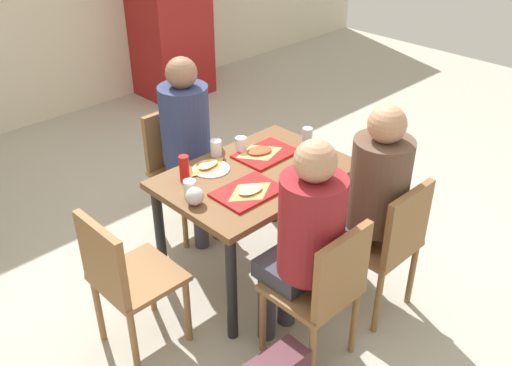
# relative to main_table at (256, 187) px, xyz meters

# --- Properties ---
(ground_plane) EXTENTS (10.00, 10.00, 0.02)m
(ground_plane) POSITION_rel_main_table_xyz_m (0.00, 0.00, -0.64)
(ground_plane) COLOR #B2AD9E
(main_table) EXTENTS (1.10, 0.76, 0.73)m
(main_table) POSITION_rel_main_table_xyz_m (0.00, 0.00, 0.00)
(main_table) COLOR brown
(main_table) RESTS_ON ground_plane
(chair_near_left) EXTENTS (0.40, 0.40, 0.86)m
(chair_near_left) POSITION_rel_main_table_xyz_m (-0.28, -0.76, -0.12)
(chair_near_left) COLOR olive
(chair_near_left) RESTS_ON ground_plane
(chair_near_right) EXTENTS (0.40, 0.40, 0.86)m
(chair_near_right) POSITION_rel_main_table_xyz_m (0.28, -0.76, -0.12)
(chair_near_right) COLOR olive
(chair_near_right) RESTS_ON ground_plane
(chair_far_side) EXTENTS (0.40, 0.40, 0.86)m
(chair_far_side) POSITION_rel_main_table_xyz_m (0.00, 0.76, -0.12)
(chair_far_side) COLOR olive
(chair_far_side) RESTS_ON ground_plane
(chair_left_end) EXTENTS (0.40, 0.40, 0.86)m
(chair_left_end) POSITION_rel_main_table_xyz_m (-0.94, 0.00, -0.12)
(chair_left_end) COLOR olive
(chair_left_end) RESTS_ON ground_plane
(person_in_red) EXTENTS (0.32, 0.42, 1.27)m
(person_in_red) POSITION_rel_main_table_xyz_m (-0.28, -0.62, 0.12)
(person_in_red) COLOR #383842
(person_in_red) RESTS_ON ground_plane
(person_in_brown_jacket) EXTENTS (0.32, 0.42, 1.27)m
(person_in_brown_jacket) POSITION_rel_main_table_xyz_m (0.28, -0.62, 0.12)
(person_in_brown_jacket) COLOR #383842
(person_in_brown_jacket) RESTS_ON ground_plane
(person_far_side) EXTENTS (0.32, 0.42, 1.27)m
(person_far_side) POSITION_rel_main_table_xyz_m (-0.00, 0.62, 0.12)
(person_far_side) COLOR #383842
(person_far_side) RESTS_ON ground_plane
(tray_red_near) EXTENTS (0.36, 0.26, 0.02)m
(tray_red_near) POSITION_rel_main_table_xyz_m (-0.19, -0.13, 0.11)
(tray_red_near) COLOR red
(tray_red_near) RESTS_ON main_table
(tray_red_far) EXTENTS (0.36, 0.27, 0.02)m
(tray_red_far) POSITION_rel_main_table_xyz_m (0.19, 0.11, 0.11)
(tray_red_far) COLOR red
(tray_red_far) RESTS_ON main_table
(paper_plate_center) EXTENTS (0.22, 0.22, 0.01)m
(paper_plate_center) POSITION_rel_main_table_xyz_m (-0.17, 0.21, 0.11)
(paper_plate_center) COLOR white
(paper_plate_center) RESTS_ON main_table
(paper_plate_near_edge) EXTENTS (0.22, 0.22, 0.01)m
(paper_plate_near_edge) POSITION_rel_main_table_xyz_m (0.17, -0.21, 0.11)
(paper_plate_near_edge) COLOR white
(paper_plate_near_edge) RESTS_ON main_table
(pizza_slice_a) EXTENTS (0.23, 0.16, 0.02)m
(pizza_slice_a) POSITION_rel_main_table_xyz_m (-0.19, -0.15, 0.13)
(pizza_slice_a) COLOR tan
(pizza_slice_a) RESTS_ON tray_red_near
(pizza_slice_b) EXTENTS (0.27, 0.23, 0.02)m
(pizza_slice_b) POSITION_rel_main_table_xyz_m (0.17, 0.14, 0.13)
(pizza_slice_b) COLOR #DBAD60
(pizza_slice_b) RESTS_ON tray_red_far
(pizza_slice_c) EXTENTS (0.22, 0.15, 0.02)m
(pizza_slice_c) POSITION_rel_main_table_xyz_m (-0.17, 0.24, 0.12)
(pizza_slice_c) COLOR #C68C47
(pizza_slice_c) RESTS_ON paper_plate_center
(plastic_cup_a) EXTENTS (0.07, 0.07, 0.10)m
(plastic_cup_a) POSITION_rel_main_table_xyz_m (-0.03, 0.32, 0.15)
(plastic_cup_a) COLOR white
(plastic_cup_a) RESTS_ON main_table
(plastic_cup_b) EXTENTS (0.07, 0.07, 0.10)m
(plastic_cup_b) POSITION_rel_main_table_xyz_m (0.03, -0.32, 0.15)
(plastic_cup_b) COLOR white
(plastic_cup_b) RESTS_ON main_table
(plastic_cup_c) EXTENTS (0.07, 0.07, 0.10)m
(plastic_cup_c) POSITION_rel_main_table_xyz_m (-0.44, 0.06, 0.15)
(plastic_cup_c) COLOR white
(plastic_cup_c) RESTS_ON main_table
(plastic_cup_d) EXTENTS (0.07, 0.07, 0.10)m
(plastic_cup_d) POSITION_rel_main_table_xyz_m (0.11, 0.25, 0.15)
(plastic_cup_d) COLOR white
(plastic_cup_d) RESTS_ON main_table
(soda_can) EXTENTS (0.07, 0.07, 0.12)m
(soda_can) POSITION_rel_main_table_xyz_m (0.47, 0.02, 0.16)
(soda_can) COLOR #B7BCC6
(soda_can) RESTS_ON main_table
(condiment_bottle) EXTENTS (0.06, 0.06, 0.16)m
(condiment_bottle) POSITION_rel_main_table_xyz_m (-0.36, 0.21, 0.18)
(condiment_bottle) COLOR red
(condiment_bottle) RESTS_ON main_table
(foil_bundle) EXTENTS (0.10, 0.10, 0.10)m
(foil_bundle) POSITION_rel_main_table_xyz_m (-0.47, -0.02, 0.15)
(foil_bundle) COLOR silver
(foil_bundle) RESTS_ON main_table
(drink_fridge) EXTENTS (0.70, 0.60, 1.90)m
(drink_fridge) POSITION_rel_main_table_xyz_m (1.52, 2.85, 0.32)
(drink_fridge) COLOR maroon
(drink_fridge) RESTS_ON ground_plane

